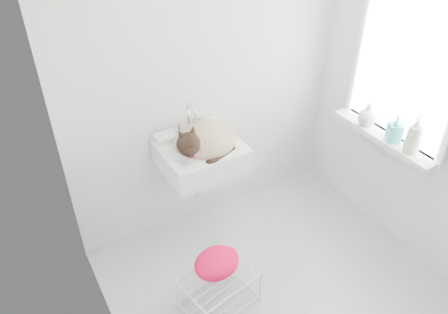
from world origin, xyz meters
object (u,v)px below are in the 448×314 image
cat (203,141)px  sink (201,145)px  bottle_b (392,141)px  bottle_c (365,124)px  bottle_a (410,152)px  wire_rack (219,289)px

cat → sink: bearing=117.8°
sink → bottle_b: (1.21, -0.63, 0.00)m
bottle_c → sink: bearing=163.1°
bottle_b → bottle_c: (0.00, 0.26, 0.00)m
sink → bottle_a: bottle_a is taller
wire_rack → bottle_c: (1.43, 0.28, 0.70)m
wire_rack → bottle_c: bottle_c is taller
sink → cat: (0.01, -0.02, 0.04)m
wire_rack → sink: bearing=70.7°
wire_rack → bottle_b: size_ratio=2.30×
cat → bottle_a: cat is taller
wire_rack → cat: bearing=69.3°
sink → bottle_a: bearing=-33.0°
bottle_b → wire_rack: bearing=-179.1°
sink → cat: bearing=-57.4°
bottle_a → cat: bearing=147.4°
wire_rack → bottle_b: 1.59m
wire_rack → bottle_b: bearing=0.9°
bottle_c → bottle_a: bearing=-90.0°
cat → bottle_c: cat is taller
cat → bottle_b: cat is taller
sink → bottle_a: 1.44m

